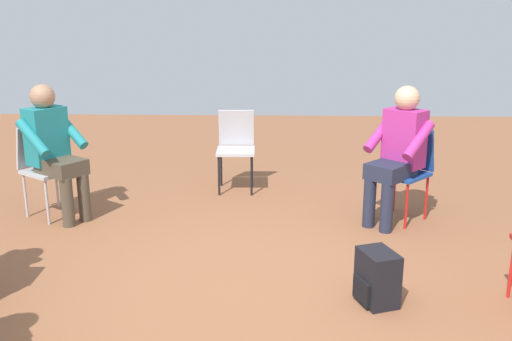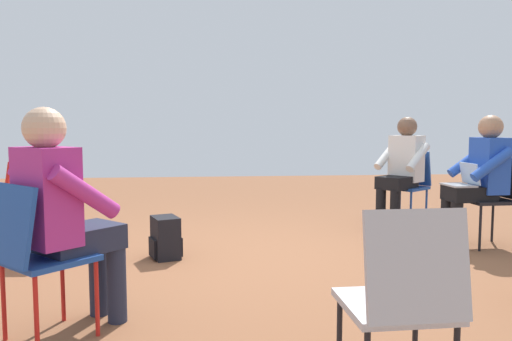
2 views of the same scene
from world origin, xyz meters
name	(u,v)px [view 1 (image 1 of 2)]	position (x,y,z in m)	size (l,w,h in m)	color
ground_plane	(244,291)	(0.00, 0.00, 0.00)	(14.00, 14.00, 0.00)	brown
chair_northeast	(407,166)	(1.41, 1.51, 0.50)	(0.58, 0.58, 0.85)	#1E4799
chair_northwest	(45,164)	(-1.94, 1.50, 0.50)	(0.58, 0.57, 0.85)	#B7B7BC
chair_north	(236,144)	(-0.21, 2.38, 0.50)	(0.41, 0.45, 0.85)	#B7B7BC
person_in_teal	(53,145)	(-1.80, 1.41, 0.69)	(0.63, 0.63, 1.24)	#4C4233
person_in_magenta	(398,148)	(1.30, 1.39, 0.69)	(0.63, 0.63, 1.24)	#23283D
backpack_near_laptop_user	(377,280)	(0.88, -0.13, 0.16)	(0.30, 0.33, 0.36)	black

